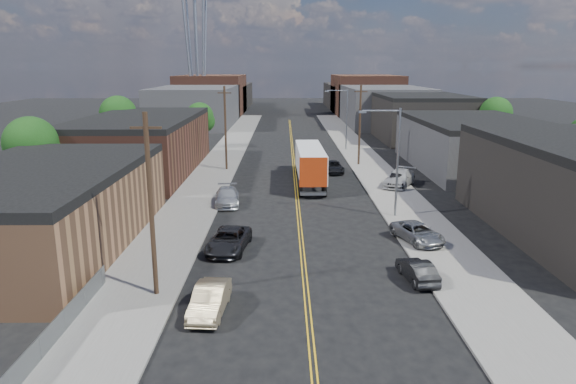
{
  "coord_description": "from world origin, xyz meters",
  "views": [
    {
      "loc": [
        -1.2,
        -15.94,
        12.2
      ],
      "look_at": [
        -0.92,
        23.63,
        2.5
      ],
      "focal_mm": 32.0,
      "sensor_mm": 36.0,
      "label": 1
    }
  ],
  "objects_px": {
    "car_left_b": "(210,300)",
    "car_left_d": "(227,197)",
    "car_right_lot_a": "(417,233)",
    "car_right_lot_b": "(399,178)",
    "car_left_c": "(229,240)",
    "car_ahead_truck": "(333,167)",
    "semi_truck": "(309,161)",
    "car_right_lot_c": "(397,179)",
    "car_right_oncoming": "(417,270)"
  },
  "relations": [
    {
      "from": "car_right_oncoming",
      "to": "car_ahead_truck",
      "type": "xyz_separation_m",
      "value": [
        -2.04,
        31.52,
        0.04
      ]
    },
    {
      "from": "car_right_oncoming",
      "to": "car_right_lot_c",
      "type": "relative_size",
      "value": 0.85
    },
    {
      "from": "car_ahead_truck",
      "to": "car_right_lot_c",
      "type": "bearing_deg",
      "value": -56.88
    },
    {
      "from": "car_left_b",
      "to": "car_left_d",
      "type": "xyz_separation_m",
      "value": [
        -1.4,
        21.09,
        0.03
      ]
    },
    {
      "from": "car_left_d",
      "to": "car_right_lot_b",
      "type": "bearing_deg",
      "value": 16.21
    },
    {
      "from": "car_left_b",
      "to": "car_right_lot_c",
      "type": "height_order",
      "value": "car_right_lot_c"
    },
    {
      "from": "car_left_c",
      "to": "car_left_d",
      "type": "xyz_separation_m",
      "value": [
        -1.4,
        11.96,
        0.02
      ]
    },
    {
      "from": "semi_truck",
      "to": "car_left_b",
      "type": "distance_m",
      "value": 31.19
    },
    {
      "from": "semi_truck",
      "to": "car_left_c",
      "type": "bearing_deg",
      "value": -108.05
    },
    {
      "from": "car_right_oncoming",
      "to": "car_right_lot_b",
      "type": "height_order",
      "value": "car_right_lot_b"
    },
    {
      "from": "car_left_d",
      "to": "car_right_lot_a",
      "type": "distance_m",
      "value": 18.04
    },
    {
      "from": "car_right_oncoming",
      "to": "car_left_b",
      "type": "bearing_deg",
      "value": 11.27
    },
    {
      "from": "car_left_b",
      "to": "car_right_lot_c",
      "type": "xyz_separation_m",
      "value": [
        15.35,
        27.52,
        0.21
      ]
    },
    {
      "from": "car_right_lot_c",
      "to": "semi_truck",
      "type": "bearing_deg",
      "value": 176.58
    },
    {
      "from": "car_left_b",
      "to": "car_ahead_truck",
      "type": "relative_size",
      "value": 0.89
    },
    {
      "from": "car_right_oncoming",
      "to": "car_right_lot_c",
      "type": "xyz_separation_m",
      "value": [
        3.81,
        23.56,
        0.29
      ]
    },
    {
      "from": "car_right_oncoming",
      "to": "car_right_lot_b",
      "type": "relative_size",
      "value": 0.68
    },
    {
      "from": "car_right_lot_c",
      "to": "car_ahead_truck",
      "type": "xyz_separation_m",
      "value": [
        -5.85,
        7.95,
        -0.25
      ]
    },
    {
      "from": "car_left_d",
      "to": "car_ahead_truck",
      "type": "xyz_separation_m",
      "value": [
        10.9,
        14.39,
        -0.07
      ]
    },
    {
      "from": "semi_truck",
      "to": "car_right_lot_b",
      "type": "xyz_separation_m",
      "value": [
        9.22,
        -2.6,
        -1.3
      ]
    },
    {
      "from": "semi_truck",
      "to": "car_ahead_truck",
      "type": "bearing_deg",
      "value": 58.0
    },
    {
      "from": "car_right_lot_b",
      "to": "car_right_lot_c",
      "type": "bearing_deg",
      "value": -109.26
    },
    {
      "from": "car_left_d",
      "to": "car_right_lot_c",
      "type": "height_order",
      "value": "car_right_lot_c"
    },
    {
      "from": "semi_truck",
      "to": "car_right_oncoming",
      "type": "height_order",
      "value": "semi_truck"
    },
    {
      "from": "car_left_b",
      "to": "car_right_lot_b",
      "type": "distance_m",
      "value": 31.99
    },
    {
      "from": "car_right_lot_b",
      "to": "car_ahead_truck",
      "type": "relative_size",
      "value": 1.16
    },
    {
      "from": "car_left_c",
      "to": "car_ahead_truck",
      "type": "relative_size",
      "value": 1.07
    },
    {
      "from": "car_right_lot_c",
      "to": "car_right_lot_b",
      "type": "bearing_deg",
      "value": 58.08
    },
    {
      "from": "car_left_b",
      "to": "car_right_oncoming",
      "type": "height_order",
      "value": "car_left_b"
    },
    {
      "from": "car_left_c",
      "to": "car_right_lot_a",
      "type": "xyz_separation_m",
      "value": [
        13.2,
        1.36,
        0.07
      ]
    },
    {
      "from": "car_right_oncoming",
      "to": "car_right_lot_b",
      "type": "xyz_separation_m",
      "value": [
        4.18,
        23.9,
        0.33
      ]
    },
    {
      "from": "car_left_c",
      "to": "car_right_lot_b",
      "type": "xyz_separation_m",
      "value": [
        15.72,
        18.73,
        0.24
      ]
    },
    {
      "from": "car_left_c",
      "to": "car_left_d",
      "type": "relative_size",
      "value": 1.01
    },
    {
      "from": "car_left_c",
      "to": "car_right_oncoming",
      "type": "bearing_deg",
      "value": -16.89
    },
    {
      "from": "car_left_d",
      "to": "car_ahead_truck",
      "type": "distance_m",
      "value": 18.05
    },
    {
      "from": "car_right_oncoming",
      "to": "car_right_lot_a",
      "type": "distance_m",
      "value": 6.74
    },
    {
      "from": "car_left_b",
      "to": "car_left_c",
      "type": "height_order",
      "value": "car_left_c"
    },
    {
      "from": "car_left_d",
      "to": "car_right_lot_c",
      "type": "bearing_deg",
      "value": 15.63
    },
    {
      "from": "car_left_b",
      "to": "car_left_d",
      "type": "bearing_deg",
      "value": 97.85
    },
    {
      "from": "car_left_b",
      "to": "car_ahead_truck",
      "type": "height_order",
      "value": "car_left_b"
    },
    {
      "from": "car_left_c",
      "to": "car_right_lot_c",
      "type": "height_order",
      "value": "car_right_lot_c"
    },
    {
      "from": "car_left_b",
      "to": "semi_truck",
      "type": "bearing_deg",
      "value": 82.0
    },
    {
      "from": "car_left_c",
      "to": "car_right_lot_b",
      "type": "distance_m",
      "value": 24.46
    },
    {
      "from": "car_right_lot_a",
      "to": "car_right_oncoming",
      "type": "bearing_deg",
      "value": -123.44
    },
    {
      "from": "car_right_lot_b",
      "to": "car_ahead_truck",
      "type": "xyz_separation_m",
      "value": [
        -6.22,
        7.61,
        -0.29
      ]
    },
    {
      "from": "car_left_b",
      "to": "car_right_lot_b",
      "type": "relative_size",
      "value": 0.77
    },
    {
      "from": "car_left_c",
      "to": "car_right_oncoming",
      "type": "height_order",
      "value": "car_left_c"
    },
    {
      "from": "semi_truck",
      "to": "car_right_oncoming",
      "type": "xyz_separation_m",
      "value": [
        5.04,
        -26.51,
        -1.64
      ]
    },
    {
      "from": "semi_truck",
      "to": "car_right_oncoming",
      "type": "distance_m",
      "value": 27.03
    },
    {
      "from": "semi_truck",
      "to": "car_right_lot_c",
      "type": "relative_size",
      "value": 3.35
    }
  ]
}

